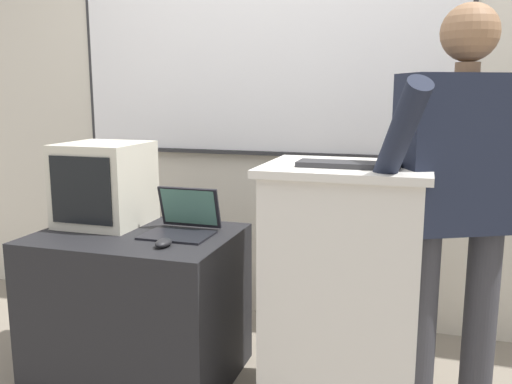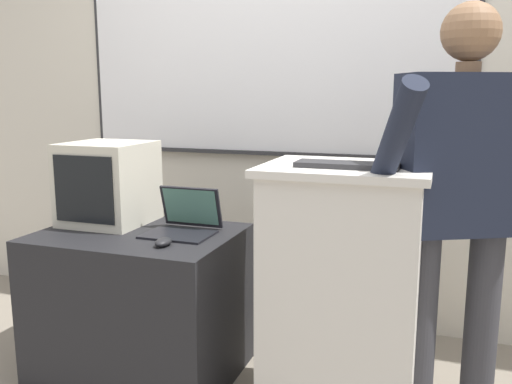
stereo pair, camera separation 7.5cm
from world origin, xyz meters
TOP-DOWN VIEW (x-y plane):
  - back_wall at (-0.01, 1.32)m, footprint 6.40×0.17m
  - lectern_podium at (0.37, 0.37)m, footprint 0.64×0.53m
  - side_desk at (-0.58, 0.37)m, footprint 0.89×0.66m
  - person_presenter at (0.79, 0.44)m, footprint 0.64×0.70m
  - laptop at (-0.37, 0.45)m, footprint 0.30×0.28m
  - wireless_keyboard at (0.38, 0.30)m, footprint 0.38×0.13m
  - computer_mouse_by_laptop at (-0.35, 0.21)m, footprint 0.06×0.10m
  - crt_monitor at (-0.80, 0.49)m, footprint 0.38×0.39m

SIDE VIEW (x-z plane):
  - side_desk at x=-0.58m, z-range 0.00..0.69m
  - lectern_podium at x=0.37m, z-range 0.00..1.04m
  - computer_mouse_by_laptop at x=-0.35m, z-range 0.69..0.73m
  - laptop at x=-0.37m, z-range 0.65..0.85m
  - crt_monitor at x=-0.80m, z-range 0.69..1.08m
  - person_presenter at x=0.79m, z-range 0.14..1.78m
  - wireless_keyboard at x=0.38m, z-range 1.04..1.06m
  - back_wall at x=-0.01m, z-range 0.00..2.92m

